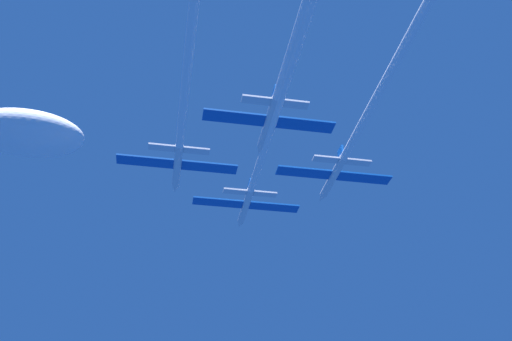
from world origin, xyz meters
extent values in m
cylinder|color=silver|center=(0.24, -0.38, -0.14)|extent=(1.38, 12.58, 1.38)
cone|color=silver|center=(0.24, 7.29, -0.14)|extent=(1.36, 2.77, 1.36)
ellipsoid|color=black|center=(0.24, 2.39, 0.45)|extent=(0.97, 2.52, 0.69)
cube|color=#0F51B2|center=(-5.23, -1.01, -0.14)|extent=(9.56, 2.77, 0.30)
cube|color=#0F51B2|center=(5.71, -1.01, -0.14)|extent=(9.56, 2.77, 0.30)
cube|color=#0F51B2|center=(0.24, -5.41, 1.56)|extent=(0.36, 2.26, 2.01)
cube|color=silver|center=(-2.60, -5.66, -0.14)|extent=(4.30, 1.66, 0.30)
cube|color=silver|center=(3.09, -5.66, -0.14)|extent=(4.30, 1.66, 0.30)
cylinder|color=white|center=(0.24, -40.25, -0.14)|extent=(1.25, 67.17, 1.25)
cylinder|color=silver|center=(-13.55, -12.55, -0.19)|extent=(1.38, 12.58, 1.38)
cone|color=silver|center=(-13.55, -4.88, -0.19)|extent=(1.36, 2.77, 1.36)
ellipsoid|color=black|center=(-13.55, -9.79, 0.40)|extent=(0.97, 2.52, 0.69)
cube|color=#0F51B2|center=(-19.02, -13.18, -0.19)|extent=(9.56, 2.77, 0.30)
cube|color=#0F51B2|center=(-8.07, -13.18, -0.19)|extent=(9.56, 2.77, 0.30)
cube|color=#0F51B2|center=(-13.55, -17.58, 1.51)|extent=(0.36, 2.26, 2.01)
cube|color=silver|center=(-16.39, -17.84, -0.19)|extent=(4.30, 1.66, 0.30)
cube|color=silver|center=(-10.70, -17.84, -0.19)|extent=(4.30, 1.66, 0.30)
cylinder|color=white|center=(-13.55, -48.71, -0.19)|extent=(1.25, 59.73, 1.25)
cylinder|color=silver|center=(13.68, -14.12, -0.47)|extent=(1.38, 12.58, 1.38)
cone|color=silver|center=(13.68, -6.45, -0.47)|extent=(1.36, 2.77, 1.36)
ellipsoid|color=black|center=(13.68, -11.36, 0.12)|extent=(0.97, 2.52, 0.69)
cube|color=#0F51B2|center=(8.21, -14.75, -0.47)|extent=(9.56, 2.77, 0.30)
cube|color=#0F51B2|center=(19.15, -14.75, -0.47)|extent=(9.56, 2.77, 0.30)
cube|color=#0F51B2|center=(13.68, -19.16, 1.23)|extent=(0.36, 2.26, 2.01)
cube|color=silver|center=(10.84, -19.41, -0.47)|extent=(4.30, 1.66, 0.30)
cube|color=silver|center=(16.52, -19.41, -0.47)|extent=(4.30, 1.66, 0.30)
cylinder|color=white|center=(13.68, -49.14, -0.47)|extent=(1.25, 57.46, 1.25)
cylinder|color=silver|center=(-0.31, -26.72, 0.12)|extent=(1.38, 12.58, 1.38)
cone|color=silver|center=(-0.31, -19.05, 0.12)|extent=(1.36, 2.77, 1.36)
ellipsoid|color=black|center=(-0.31, -23.95, 0.71)|extent=(0.97, 2.52, 0.69)
cube|color=#0F51B2|center=(-5.78, -27.35, 0.12)|extent=(9.56, 2.77, 0.30)
cube|color=#0F51B2|center=(5.16, -27.35, 0.12)|extent=(9.56, 2.77, 0.30)
cube|color=#0F51B2|center=(-0.31, -31.75, 1.82)|extent=(0.36, 2.26, 2.01)
cube|color=silver|center=(-3.15, -32.00, 0.12)|extent=(4.30, 1.66, 0.30)
cube|color=silver|center=(2.54, -32.00, 0.12)|extent=(4.30, 1.66, 0.30)
ellipsoid|color=white|center=(-46.58, 11.59, 20.04)|extent=(24.94, 13.72, 8.73)
camera|label=1|loc=(-14.24, -96.11, -53.40)|focal=40.14mm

